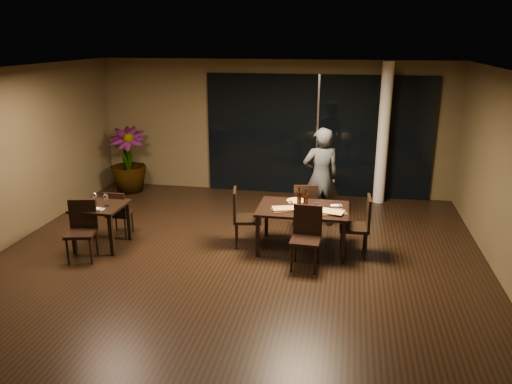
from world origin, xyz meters
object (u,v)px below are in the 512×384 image
(potted_plant, at_px, (128,160))
(chair_main_far, at_px, (305,205))
(main_table, at_px, (303,212))
(chair_main_near, at_px, (306,234))
(diner, at_px, (321,177))
(side_table, at_px, (101,212))
(chair_main_right, at_px, (360,223))
(chair_side_far, at_px, (118,211))
(chair_main_left, at_px, (242,214))
(bottle_a, at_px, (299,197))
(bottle_b, at_px, (305,200))
(chair_side_near, at_px, (82,227))
(bottle_c, at_px, (306,198))

(potted_plant, bearing_deg, chair_main_far, -22.96)
(main_table, height_order, chair_main_near, chair_main_near)
(main_table, height_order, diner, diner)
(main_table, distance_m, side_table, 3.44)
(side_table, height_order, chair_main_right, chair_main_right)
(chair_main_far, bearing_deg, chair_main_near, 86.79)
(chair_side_far, height_order, potted_plant, potted_plant)
(chair_main_near, distance_m, potted_plant, 5.46)
(main_table, bearing_deg, side_table, -171.63)
(chair_main_left, bearing_deg, chair_side_far, 79.68)
(chair_main_right, height_order, chair_side_far, chair_main_right)
(potted_plant, bearing_deg, main_table, -31.02)
(diner, bearing_deg, chair_side_far, 2.51)
(potted_plant, bearing_deg, chair_side_far, -69.67)
(chair_main_left, bearing_deg, main_table, -100.40)
(side_table, height_order, diner, diner)
(chair_main_left, height_order, potted_plant, potted_plant)
(chair_main_far, xyz_separation_m, potted_plant, (-4.26, 1.80, 0.22))
(chair_main_far, height_order, chair_main_left, chair_main_left)
(bottle_a, relative_size, bottle_b, 1.22)
(main_table, height_order, chair_side_near, chair_side_near)
(main_table, distance_m, chair_side_far, 3.33)
(chair_side_near, bearing_deg, bottle_c, 3.61)
(main_table, height_order, bottle_a, bottle_a)
(bottle_b, relative_size, bottle_c, 0.91)
(chair_side_near, bearing_deg, chair_main_near, -7.50)
(bottle_c, bearing_deg, bottle_a, -175.93)
(chair_side_near, relative_size, bottle_b, 3.51)
(chair_main_left, bearing_deg, chair_main_near, -129.06)
(chair_side_far, bearing_deg, bottle_c, -179.45)
(diner, distance_m, potted_plant, 4.71)
(diner, relative_size, bottle_c, 6.28)
(chair_main_near, height_order, bottle_b, bottle_b)
(chair_main_near, bearing_deg, chair_main_far, 98.90)
(chair_main_right, xyz_separation_m, bottle_b, (-0.92, 0.05, 0.32))
(chair_main_far, relative_size, bottle_b, 3.44)
(chair_main_near, distance_m, chair_side_near, 3.62)
(potted_plant, bearing_deg, bottle_a, -30.82)
(chair_main_far, bearing_deg, potted_plant, -32.34)
(chair_side_far, bearing_deg, potted_plant, -70.96)
(chair_main_left, bearing_deg, chair_main_far, -62.84)
(chair_main_near, distance_m, chair_main_right, 1.00)
(chair_main_far, relative_size, chair_main_near, 0.96)
(main_table, xyz_separation_m, chair_main_near, (0.12, -0.63, -0.13))
(chair_main_right, xyz_separation_m, chair_side_near, (-4.43, -0.92, -0.03))
(bottle_a, bearing_deg, potted_plant, 149.18)
(chair_main_near, bearing_deg, chair_side_near, -171.61)
(main_table, height_order, side_table, same)
(side_table, relative_size, potted_plant, 0.54)
(bottle_a, bearing_deg, chair_side_far, -178.24)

